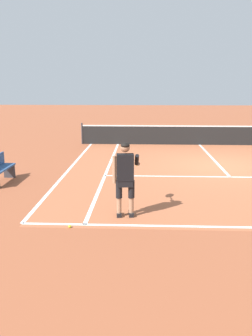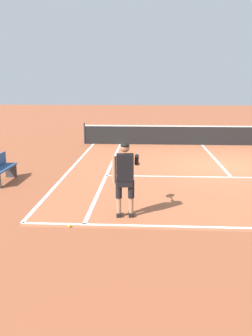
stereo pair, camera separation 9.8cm
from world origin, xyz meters
TOP-DOWN VIEW (x-y plane):
  - ground_plane at (0.00, 0.00)m, footprint 80.00×80.00m
  - court_inner_surface at (0.00, -0.62)m, footprint 10.98×11.06m
  - line_service at (0.00, -1.69)m, footprint 8.23×0.10m
  - line_centre_service at (0.00, 1.51)m, footprint 0.10×6.40m
  - line_singles_left at (-4.12, -0.62)m, footprint 0.10×10.66m
  - line_doubles_left at (-5.49, -0.62)m, footprint 0.10×10.66m
  - tennis_net at (0.00, 4.71)m, footprint 11.96×0.08m
  - tennis_player at (-3.26, -5.38)m, footprint 0.61×1.15m
  - tennis_ball_near_feet at (-4.40, -6.13)m, footprint 0.07×0.07m
  - courtside_bench at (-7.24, -2.72)m, footprint 0.40×1.40m

SIDE VIEW (x-z plane):
  - ground_plane at x=0.00m, z-range 0.00..0.00m
  - court_inner_surface at x=0.00m, z-range 0.00..0.00m
  - line_service at x=0.00m, z-range 0.00..0.01m
  - line_centre_service at x=0.00m, z-range 0.00..0.01m
  - line_singles_left at x=-4.12m, z-range 0.00..0.01m
  - line_doubles_left at x=-5.49m, z-range 0.00..0.01m
  - tennis_ball_near_feet at x=-4.40m, z-range 0.00..0.07m
  - courtside_bench at x=-7.24m, z-range 0.03..0.88m
  - tennis_net at x=0.00m, z-range -0.04..1.03m
  - tennis_player at x=-3.26m, z-range 0.13..1.85m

